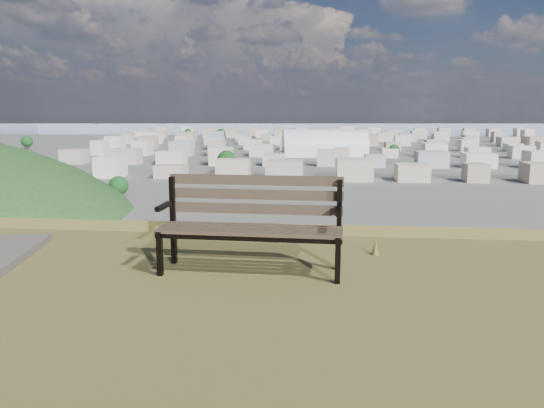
# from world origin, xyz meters

# --- Properties ---
(park_bench) EXTENTS (1.71, 0.61, 0.89)m
(park_bench) POSITION_xyz_m (1.18, 2.54, 25.50)
(park_bench) COLOR #463828
(park_bench) RESTS_ON hilltop_mesa
(arena) EXTENTS (50.30, 27.74, 20.11)m
(arena) POSITION_xyz_m (1.09, 304.57, 4.74)
(arena) COLOR silver
(arena) RESTS_ON ground
(city_blocks) EXTENTS (395.00, 361.00, 7.00)m
(city_blocks) POSITION_xyz_m (0.00, 394.44, 3.50)
(city_blocks) COLOR silver
(city_blocks) RESTS_ON ground
(city_trees) EXTENTS (406.52, 387.20, 9.98)m
(city_trees) POSITION_xyz_m (-26.39, 319.00, 4.83)
(city_trees) COLOR #35251A
(city_trees) RESTS_ON ground
(bay_water) EXTENTS (2400.00, 700.00, 0.12)m
(bay_water) POSITION_xyz_m (0.00, 900.00, 0.00)
(bay_water) COLOR #8B9FB1
(bay_water) RESTS_ON ground
(far_hills) EXTENTS (2050.00, 340.00, 60.00)m
(far_hills) POSITION_xyz_m (-60.92, 1402.93, 25.47)
(far_hills) COLOR #8792A8
(far_hills) RESTS_ON ground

